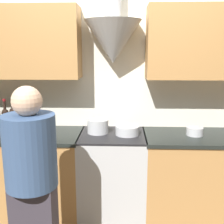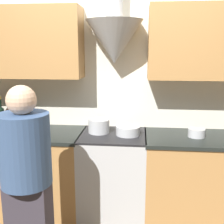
{
  "view_description": "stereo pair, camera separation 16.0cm",
  "coord_description": "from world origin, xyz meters",
  "px_view_note": "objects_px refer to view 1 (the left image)",
  "views": [
    {
      "loc": [
        0.1,
        -2.34,
        1.73
      ],
      "look_at": [
        0.0,
        0.24,
        1.16
      ],
      "focal_mm": 45.0,
      "sensor_mm": 36.0,
      "label": 1
    },
    {
      "loc": [
        0.26,
        -2.33,
        1.73
      ],
      "look_at": [
        0.0,
        0.24,
        1.16
      ],
      "focal_mm": 45.0,
      "sensor_mm": 36.0,
      "label": 2
    }
  ],
  "objects_px": {
    "stove_range": "(112,176)",
    "mixing_bowl": "(127,130)",
    "stock_pot": "(98,126)",
    "wine_bottle_5": "(13,118)",
    "wine_bottle_4": "(6,119)",
    "person_foreground_left": "(32,183)",
    "saucepan": "(195,131)"
  },
  "relations": [
    {
      "from": "mixing_bowl",
      "to": "saucepan",
      "type": "distance_m",
      "value": 0.66
    },
    {
      "from": "wine_bottle_5",
      "to": "saucepan",
      "type": "bearing_deg",
      "value": -1.62
    },
    {
      "from": "stock_pot",
      "to": "wine_bottle_5",
      "type": "bearing_deg",
      "value": 179.62
    },
    {
      "from": "wine_bottle_5",
      "to": "wine_bottle_4",
      "type": "bearing_deg",
      "value": 178.18
    },
    {
      "from": "saucepan",
      "to": "person_foreground_left",
      "type": "bearing_deg",
      "value": -146.03
    },
    {
      "from": "wine_bottle_5",
      "to": "stock_pot",
      "type": "relative_size",
      "value": 1.57
    },
    {
      "from": "stock_pot",
      "to": "mixing_bowl",
      "type": "xyz_separation_m",
      "value": [
        0.3,
        -0.05,
        -0.03
      ]
    },
    {
      "from": "person_foreground_left",
      "to": "mixing_bowl",
      "type": "bearing_deg",
      "value": 53.09
    },
    {
      "from": "wine_bottle_5",
      "to": "person_foreground_left",
      "type": "xyz_separation_m",
      "value": [
        0.48,
        -0.95,
        -0.23
      ]
    },
    {
      "from": "wine_bottle_5",
      "to": "mixing_bowl",
      "type": "xyz_separation_m",
      "value": [
        1.16,
        -0.05,
        -0.1
      ]
    },
    {
      "from": "wine_bottle_5",
      "to": "person_foreground_left",
      "type": "height_order",
      "value": "person_foreground_left"
    },
    {
      "from": "wine_bottle_5",
      "to": "saucepan",
      "type": "relative_size",
      "value": 2.05
    },
    {
      "from": "stove_range",
      "to": "person_foreground_left",
      "type": "relative_size",
      "value": 0.6
    },
    {
      "from": "stove_range",
      "to": "wine_bottle_4",
      "type": "height_order",
      "value": "wine_bottle_4"
    },
    {
      "from": "stove_range",
      "to": "person_foreground_left",
      "type": "bearing_deg",
      "value": -120.32
    },
    {
      "from": "stove_range",
      "to": "mixing_bowl",
      "type": "distance_m",
      "value": 0.52
    },
    {
      "from": "wine_bottle_5",
      "to": "mixing_bowl",
      "type": "bearing_deg",
      "value": -2.68
    },
    {
      "from": "stove_range",
      "to": "stock_pot",
      "type": "height_order",
      "value": "stock_pot"
    },
    {
      "from": "wine_bottle_4",
      "to": "stock_pot",
      "type": "relative_size",
      "value": 1.6
    },
    {
      "from": "mixing_bowl",
      "to": "saucepan",
      "type": "xyz_separation_m",
      "value": [
        0.66,
        0.0,
        -0.0
      ]
    },
    {
      "from": "wine_bottle_4",
      "to": "wine_bottle_5",
      "type": "bearing_deg",
      "value": -1.82
    },
    {
      "from": "mixing_bowl",
      "to": "wine_bottle_4",
      "type": "bearing_deg",
      "value": 177.38
    },
    {
      "from": "wine_bottle_5",
      "to": "stock_pot",
      "type": "bearing_deg",
      "value": -0.38
    },
    {
      "from": "wine_bottle_4",
      "to": "stock_pot",
      "type": "height_order",
      "value": "wine_bottle_4"
    },
    {
      "from": "stove_range",
      "to": "wine_bottle_5",
      "type": "height_order",
      "value": "wine_bottle_5"
    },
    {
      "from": "wine_bottle_4",
      "to": "mixing_bowl",
      "type": "distance_m",
      "value": 1.25
    },
    {
      "from": "mixing_bowl",
      "to": "person_foreground_left",
      "type": "relative_size",
      "value": 0.16
    },
    {
      "from": "stock_pot",
      "to": "person_foreground_left",
      "type": "xyz_separation_m",
      "value": [
        -0.38,
        -0.95,
        -0.16
      ]
    },
    {
      "from": "wine_bottle_4",
      "to": "saucepan",
      "type": "distance_m",
      "value": 1.91
    },
    {
      "from": "wine_bottle_4",
      "to": "stock_pot",
      "type": "xyz_separation_m",
      "value": [
        0.95,
        -0.01,
        -0.07
      ]
    },
    {
      "from": "mixing_bowl",
      "to": "person_foreground_left",
      "type": "xyz_separation_m",
      "value": [
        -0.68,
        -0.9,
        -0.13
      ]
    },
    {
      "from": "wine_bottle_5",
      "to": "person_foreground_left",
      "type": "bearing_deg",
      "value": -63.09
    }
  ]
}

